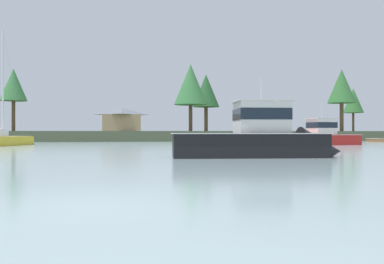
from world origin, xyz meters
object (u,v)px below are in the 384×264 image
at_px(dinghy_cream, 233,145).
at_px(dinghy_wood, 379,141).
at_px(mooring_buoy_green, 276,147).
at_px(cruiser_red, 318,139).
at_px(cruiser_black, 265,145).

xyz_separation_m(dinghy_cream, dinghy_wood, (26.51, 14.62, 0.01)).
relative_size(dinghy_wood, mooring_buoy_green, 7.18).
distance_m(dinghy_cream, mooring_buoy_green, 6.62).
bearing_deg(mooring_buoy_green, cruiser_red, 44.97).
bearing_deg(cruiser_red, cruiser_black, -123.12).
relative_size(cruiser_black, dinghy_wood, 2.64).
relative_size(cruiser_red, dinghy_wood, 2.47).
height_order(dinghy_cream, mooring_buoy_green, dinghy_cream).
bearing_deg(dinghy_wood, mooring_buoy_green, -139.20).
xyz_separation_m(cruiser_red, dinghy_cream, (-10.48, -1.88, -0.51)).
height_order(cruiser_black, mooring_buoy_green, cruiser_black).
xyz_separation_m(cruiser_black, dinghy_wood, (29.67, 33.64, -0.55)).
relative_size(cruiser_black, cruiser_red, 1.07).
distance_m(cruiser_black, cruiser_red, 24.95).
bearing_deg(cruiser_black, dinghy_cream, 80.58).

